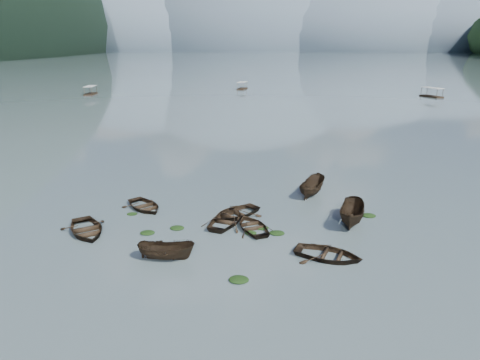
# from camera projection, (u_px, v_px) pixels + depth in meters

# --- Properties ---
(ground_plane) EXTENTS (2400.00, 2400.00, 0.00)m
(ground_plane) POSITION_uv_depth(u_px,v_px,m) (225.00, 266.00, 27.72)
(ground_plane) COLOR #4A595C
(haze_mtn_a) EXTENTS (520.00, 520.00, 280.00)m
(haze_mtn_a) POSITION_uv_depth(u_px,v_px,m) (151.00, 50.00, 901.39)
(haze_mtn_a) COLOR #475666
(haze_mtn_a) RESTS_ON ground
(haze_mtn_b) EXTENTS (520.00, 520.00, 340.00)m
(haze_mtn_b) POSITION_uv_depth(u_px,v_px,m) (245.00, 50.00, 886.31)
(haze_mtn_b) COLOR #475666
(haze_mtn_b) RESTS_ON ground
(haze_mtn_c) EXTENTS (520.00, 520.00, 260.00)m
(haze_mtn_c) POSITION_uv_depth(u_px,v_px,m) (343.00, 50.00, 871.23)
(haze_mtn_c) COLOR #475666
(haze_mtn_c) RESTS_ON ground
(haze_mtn_d) EXTENTS (520.00, 520.00, 220.00)m
(haze_mtn_d) POSITION_uv_depth(u_px,v_px,m) (434.00, 50.00, 857.66)
(haze_mtn_d) COLOR #475666
(haze_mtn_d) RESTS_ON ground
(rowboat_0) EXTENTS (5.54, 5.92, 1.00)m
(rowboat_0) POSITION_uv_depth(u_px,v_px,m) (87.00, 233.00, 32.50)
(rowboat_0) COLOR black
(rowboat_0) RESTS_ON ground
(rowboat_1) EXTENTS (4.52, 5.35, 0.94)m
(rowboat_1) POSITION_uv_depth(u_px,v_px,m) (227.00, 223.00, 34.33)
(rowboat_1) COLOR black
(rowboat_1) RESTS_ON ground
(rowboat_2) EXTENTS (3.89, 1.46, 1.50)m
(rowboat_2) POSITION_uv_depth(u_px,v_px,m) (167.00, 259.00, 28.59)
(rowboat_2) COLOR black
(rowboat_2) RESTS_ON ground
(rowboat_3) EXTENTS (4.36, 4.93, 0.84)m
(rowboat_3) POSITION_uv_depth(u_px,v_px,m) (253.00, 229.00, 33.23)
(rowboat_3) COLOR black
(rowboat_3) RESTS_ON ground
(rowboat_4) EXTENTS (5.36, 4.56, 0.94)m
(rowboat_4) POSITION_uv_depth(u_px,v_px,m) (328.00, 258.00, 28.71)
(rowboat_4) COLOR black
(rowboat_4) RESTS_ON ground
(rowboat_5) EXTENTS (3.10, 5.30, 1.93)m
(rowboat_5) POSITION_uv_depth(u_px,v_px,m) (352.00, 223.00, 34.23)
(rowboat_5) COLOR black
(rowboat_5) RESTS_ON ground
(rowboat_6) EXTENTS (5.25, 5.30, 0.90)m
(rowboat_6) POSITION_uv_depth(u_px,v_px,m) (145.00, 209.00, 37.28)
(rowboat_6) COLOR black
(rowboat_6) RESTS_ON ground
(rowboat_7) EXTENTS (5.59, 5.62, 0.96)m
(rowboat_7) POSITION_uv_depth(u_px,v_px,m) (235.00, 216.00, 35.67)
(rowboat_7) COLOR black
(rowboat_7) RESTS_ON ground
(rowboat_8) EXTENTS (3.42, 4.93, 1.78)m
(rowboat_8) POSITION_uv_depth(u_px,v_px,m) (311.00, 194.00, 40.76)
(rowboat_8) COLOR black
(rowboat_8) RESTS_ON ground
(weed_clump_0) EXTENTS (1.12, 0.92, 0.24)m
(weed_clump_0) POSITION_uv_depth(u_px,v_px,m) (177.00, 229.00, 33.24)
(weed_clump_0) COLOR black
(weed_clump_0) RESTS_ON ground
(weed_clump_1) EXTENTS (1.13, 0.90, 0.25)m
(weed_clump_1) POSITION_uv_depth(u_px,v_px,m) (148.00, 233.00, 32.40)
(weed_clump_1) COLOR black
(weed_clump_1) RESTS_ON ground
(weed_clump_2) EXTENTS (1.24, 0.99, 0.27)m
(weed_clump_2) POSITION_uv_depth(u_px,v_px,m) (239.00, 281.00, 25.98)
(weed_clump_2) COLOR black
(weed_clump_2) RESTS_ON ground
(weed_clump_3) EXTENTS (0.90, 0.76, 0.20)m
(weed_clump_3) POSITION_uv_depth(u_px,v_px,m) (251.00, 233.00, 32.42)
(weed_clump_3) COLOR black
(weed_clump_3) RESTS_ON ground
(weed_clump_4) EXTENTS (1.16, 0.92, 0.24)m
(weed_clump_4) POSITION_uv_depth(u_px,v_px,m) (277.00, 234.00, 32.35)
(weed_clump_4) COLOR black
(weed_clump_4) RESTS_ON ground
(weed_clump_5) EXTENTS (0.91, 0.73, 0.19)m
(weed_clump_5) POSITION_uv_depth(u_px,v_px,m) (132.00, 214.00, 36.02)
(weed_clump_5) COLOR black
(weed_clump_5) RESTS_ON ground
(weed_clump_6) EXTENTS (1.02, 0.85, 0.21)m
(weed_clump_6) POSITION_uv_depth(u_px,v_px,m) (262.00, 228.00, 33.30)
(weed_clump_6) COLOR black
(weed_clump_6) RESTS_ON ground
(weed_clump_7) EXTENTS (1.18, 0.95, 0.26)m
(weed_clump_7) POSITION_uv_depth(u_px,v_px,m) (369.00, 216.00, 35.63)
(weed_clump_7) COLOR black
(weed_clump_7) RESTS_ON ground
(pontoon_left) EXTENTS (3.18, 6.13, 2.25)m
(pontoon_left) POSITION_uv_depth(u_px,v_px,m) (91.00, 95.00, 119.18)
(pontoon_left) COLOR black
(pontoon_left) RESTS_ON ground
(pontoon_centre) EXTENTS (3.11, 5.85, 2.13)m
(pontoon_centre) POSITION_uv_depth(u_px,v_px,m) (242.00, 89.00, 132.88)
(pontoon_centre) COLOR black
(pontoon_centre) RESTS_ON ground
(pontoon_right) EXTENTS (5.06, 6.62, 2.35)m
(pontoon_right) POSITION_uv_depth(u_px,v_px,m) (431.00, 97.00, 113.92)
(pontoon_right) COLOR black
(pontoon_right) RESTS_ON ground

